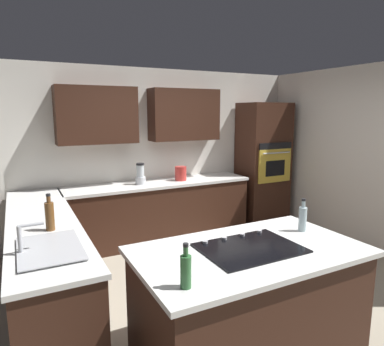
% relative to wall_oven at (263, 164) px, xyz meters
% --- Properties ---
extents(ground_plane, '(14.00, 14.00, 0.00)m').
position_rel_wall_oven_xyz_m(ground_plane, '(1.85, 1.72, -1.05)').
color(ground_plane, '#9E937F').
extents(wall_back, '(6.00, 0.44, 2.60)m').
position_rel_wall_oven_xyz_m(wall_back, '(1.93, -0.32, 0.42)').
color(wall_back, white).
rests_on(wall_back, ground).
extents(wall_left, '(0.10, 4.00, 2.60)m').
position_rel_wall_oven_xyz_m(wall_left, '(-0.60, 1.42, 0.25)').
color(wall_left, white).
rests_on(wall_left, ground).
extents(lower_cabinets_back, '(2.80, 0.60, 0.86)m').
position_rel_wall_oven_xyz_m(lower_cabinets_back, '(1.95, -0.00, -0.62)').
color(lower_cabinets_back, '#381E14').
rests_on(lower_cabinets_back, ground).
extents(countertop_back, '(2.84, 0.64, 0.04)m').
position_rel_wall_oven_xyz_m(countertop_back, '(1.95, -0.00, -0.17)').
color(countertop_back, silver).
rests_on(countertop_back, lower_cabinets_back).
extents(lower_cabinets_side, '(0.60, 2.90, 0.86)m').
position_rel_wall_oven_xyz_m(lower_cabinets_side, '(3.67, 1.17, -0.62)').
color(lower_cabinets_side, '#381E14').
rests_on(lower_cabinets_side, ground).
extents(countertop_side, '(0.64, 2.94, 0.04)m').
position_rel_wall_oven_xyz_m(countertop_side, '(3.67, 1.17, -0.17)').
color(countertop_side, silver).
rests_on(countertop_side, lower_cabinets_side).
extents(island_base, '(1.72, 0.95, 0.86)m').
position_rel_wall_oven_xyz_m(island_base, '(2.29, 2.71, -0.62)').
color(island_base, '#381E14').
rests_on(island_base, ground).
extents(island_top, '(1.80, 1.03, 0.04)m').
position_rel_wall_oven_xyz_m(island_top, '(2.29, 2.71, -0.17)').
color(island_top, silver).
rests_on(island_top, island_base).
extents(wall_oven, '(0.80, 0.66, 2.10)m').
position_rel_wall_oven_xyz_m(wall_oven, '(0.00, 0.00, 0.00)').
color(wall_oven, '#381E14').
rests_on(wall_oven, ground).
extents(sink_unit, '(0.46, 0.70, 0.23)m').
position_rel_wall_oven_xyz_m(sink_unit, '(3.68, 2.02, -0.13)').
color(sink_unit, '#515456').
rests_on(sink_unit, countertop_side).
extents(cooktop, '(0.76, 0.56, 0.03)m').
position_rel_wall_oven_xyz_m(cooktop, '(2.29, 2.70, -0.14)').
color(cooktop, black).
rests_on(cooktop, island_top).
extents(blender, '(0.15, 0.15, 0.31)m').
position_rel_wall_oven_xyz_m(blender, '(2.25, 0.01, -0.02)').
color(blender, silver).
rests_on(blender, countertop_back).
extents(kettle, '(0.18, 0.18, 0.22)m').
position_rel_wall_oven_xyz_m(kettle, '(1.60, 0.01, -0.04)').
color(kettle, red).
rests_on(kettle, countertop_back).
extents(dish_soap_bottle, '(0.08, 0.08, 0.34)m').
position_rel_wall_oven_xyz_m(dish_soap_bottle, '(3.62, 1.54, -0.01)').
color(dish_soap_bottle, brown).
rests_on(dish_soap_bottle, countertop_side).
extents(oil_bottle, '(0.07, 0.07, 0.28)m').
position_rel_wall_oven_xyz_m(oil_bottle, '(2.99, 3.02, -0.04)').
color(oil_bottle, '#336B38').
rests_on(oil_bottle, island_top).
extents(second_bottle, '(0.07, 0.07, 0.30)m').
position_rel_wall_oven_xyz_m(second_bottle, '(1.63, 2.59, -0.03)').
color(second_bottle, silver).
rests_on(second_bottle, island_top).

